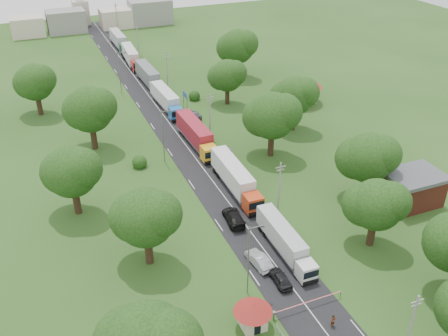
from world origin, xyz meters
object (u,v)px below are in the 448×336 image
boom_barrier (298,306)px  car_lane_front (280,278)px  truck_0 (284,240)px  guard_booth (253,312)px  car_lane_mid (259,260)px  pedestrian_near (333,321)px  info_sign (185,98)px

boom_barrier → car_lane_front: car_lane_front is taller
truck_0 → car_lane_front: (-3.24, -5.07, -1.26)m
guard_booth → car_lane_mid: (5.20, 9.04, -1.37)m
pedestrian_near → truck_0: bearing=64.7°
info_sign → car_lane_mid: (-7.20, -50.96, -2.21)m
car_lane_mid → car_lane_front: bearing=97.9°
boom_barrier → info_sign: (6.56, 60.00, 2.11)m
info_sign → car_lane_front: bearing=-96.4°
boom_barrier → guard_booth: bearing=-180.0°
info_sign → pedestrian_near: bearing=-93.7°
car_lane_front → car_lane_mid: size_ratio=0.89×
info_sign → pedestrian_near: (-4.08, -63.50, -2.18)m
info_sign → car_lane_front: (-6.20, -55.00, -2.27)m
info_sign → car_lane_front: size_ratio=0.96×
car_lane_mid → pedestrian_near: bearing=98.0°
guard_booth → info_sign: (12.40, 60.00, 0.84)m
info_sign → boom_barrier: bearing=-96.2°
boom_barrier → car_lane_mid: (-0.64, 9.04, -0.10)m
truck_0 → boom_barrier: bearing=-109.7°
truck_0 → car_lane_front: size_ratio=3.16×
truck_0 → car_lane_mid: truck_0 is taller
truck_0 → pedestrian_near: (-1.12, -13.57, -1.16)m
car_lane_mid → pedestrian_near: (3.12, -12.54, 0.03)m
truck_0 → pedestrian_near: size_ratio=8.17×
car_lane_front → info_sign: bearing=-94.7°
info_sign → guard_booth: bearing=-101.7°
info_sign → truck_0: info_sign is taller
guard_booth → car_lane_front: (6.20, 5.00, -1.44)m
car_lane_front → pedestrian_near: (2.12, -8.50, 0.10)m
boom_barrier → car_lane_mid: bearing=94.0°
truck_0 → car_lane_mid: (-4.24, -1.03, -1.19)m
guard_booth → car_lane_front: 8.09m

